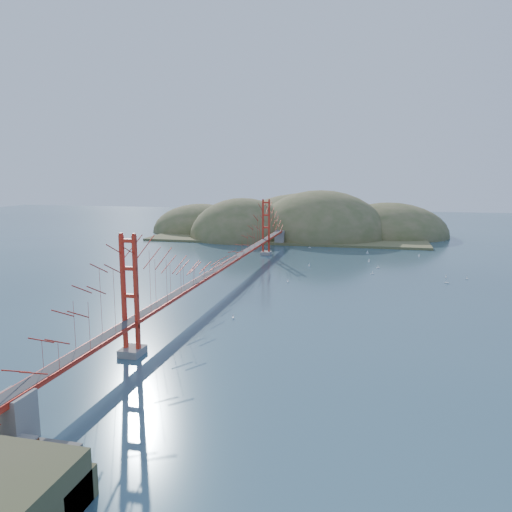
% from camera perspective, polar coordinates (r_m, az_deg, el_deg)
% --- Properties ---
extents(ground, '(320.00, 320.00, 0.00)m').
position_cam_1_polar(ground, '(76.62, -3.63, -3.43)').
color(ground, '#2A4654').
rests_on(ground, ground).
extents(bridge, '(2.20, 94.40, 12.00)m').
position_cam_1_polar(bridge, '(75.53, -3.65, 1.79)').
color(bridge, gray).
rests_on(bridge, ground).
extents(fort, '(3.70, 2.30, 1.75)m').
position_cam_1_polar(fort, '(35.97, -27.14, -18.95)').
color(fort, brown).
rests_on(fort, ground).
extents(far_headlands, '(84.00, 58.00, 25.00)m').
position_cam_1_polar(far_headlands, '(142.31, 5.31, 2.58)').
color(far_headlands, olive).
rests_on(far_headlands, ground).
extents(sailboat_8, '(0.52, 0.52, 0.56)m').
position_cam_1_polar(sailboat_8, '(88.30, 22.97, -2.35)').
color(sailboat_8, white).
rests_on(sailboat_8, ground).
extents(sailboat_7, '(0.67, 0.67, 0.70)m').
position_cam_1_polar(sailboat_7, '(109.59, 12.61, 0.38)').
color(sailboat_7, white).
rests_on(sailboat_7, ground).
extents(sailboat_1, '(0.68, 0.68, 0.74)m').
position_cam_1_polar(sailboat_1, '(83.76, 20.95, -2.82)').
color(sailboat_1, white).
rests_on(sailboat_1, ground).
extents(sailboat_4, '(0.53, 0.55, 0.62)m').
position_cam_1_polar(sailboat_4, '(88.22, 20.88, -2.22)').
color(sailboat_4, white).
rests_on(sailboat_4, ground).
extents(sailboat_16, '(0.53, 0.53, 0.57)m').
position_cam_1_polar(sailboat_16, '(93.05, 6.10, -1.06)').
color(sailboat_16, white).
rests_on(sailboat_16, ground).
extents(sailboat_12, '(0.53, 0.46, 0.61)m').
position_cam_1_polar(sailboat_12, '(115.52, 6.14, 1.02)').
color(sailboat_12, white).
rests_on(sailboat_12, ground).
extents(sailboat_3, '(0.54, 0.52, 0.61)m').
position_cam_1_polar(sailboat_3, '(87.34, 13.16, -1.96)').
color(sailboat_3, white).
rests_on(sailboat_3, ground).
extents(sailboat_0, '(0.49, 0.52, 0.58)m').
position_cam_1_polar(sailboat_0, '(79.37, 3.64, -2.87)').
color(sailboat_0, white).
rests_on(sailboat_0, ground).
extents(sailboat_10, '(0.48, 0.51, 0.58)m').
position_cam_1_polar(sailboat_10, '(60.00, -2.63, -6.98)').
color(sailboat_10, white).
rests_on(sailboat_10, ground).
extents(sailboat_15, '(0.52, 0.55, 0.62)m').
position_cam_1_polar(sailboat_15, '(108.53, 18.13, 0.04)').
color(sailboat_15, white).
rests_on(sailboat_15, ground).
extents(sailboat_extra_0, '(0.52, 0.62, 0.71)m').
position_cam_1_polar(sailboat_extra_0, '(99.14, 12.78, -0.58)').
color(sailboat_extra_0, white).
rests_on(sailboat_extra_0, ground).
extents(sailboat_extra_1, '(0.67, 0.67, 0.74)m').
position_cam_1_polar(sailboat_extra_1, '(93.12, 13.79, -1.26)').
color(sailboat_extra_1, white).
rests_on(sailboat_extra_1, ground).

